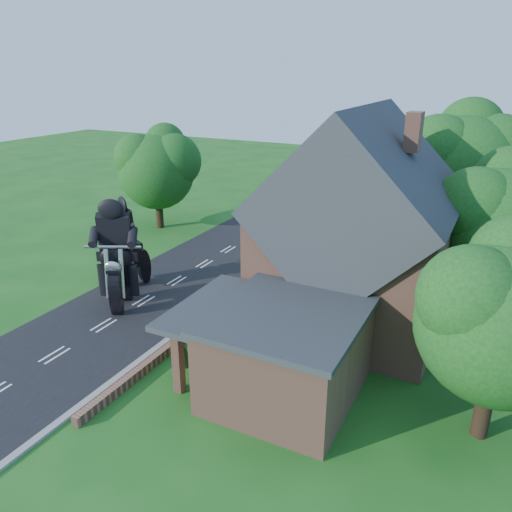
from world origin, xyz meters
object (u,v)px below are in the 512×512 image
at_px(annex, 284,351).
at_px(motorcycle_follow, 132,273).
at_px(garden_wall, 232,299).
at_px(house, 357,237).
at_px(motorcycle_lead, 121,292).

relative_size(annex, motorcycle_follow, 4.20).
bearing_deg(garden_wall, house, 9.17).
xyz_separation_m(garden_wall, motorcycle_follow, (-6.17, -0.61, 0.58)).
xyz_separation_m(house, motorcycle_follow, (-12.36, -1.61, -3.56)).
relative_size(garden_wall, motorcycle_follow, 13.11).
bearing_deg(motorcycle_follow, house, -145.39).
bearing_deg(motorcycle_lead, house, 174.10).
xyz_separation_m(house, annex, (-0.62, -6.80, -2.58)).
bearing_deg(motorcycle_follow, motorcycle_lead, 146.12).
distance_m(house, motorcycle_lead, 12.23).
bearing_deg(garden_wall, annex, -46.16).
relative_size(house, motorcycle_follow, 6.10).
xyz_separation_m(motorcycle_lead, motorcycle_follow, (-1.38, 2.50, -0.09)).
relative_size(garden_wall, house, 2.15).
distance_m(motorcycle_lead, motorcycle_follow, 2.86).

